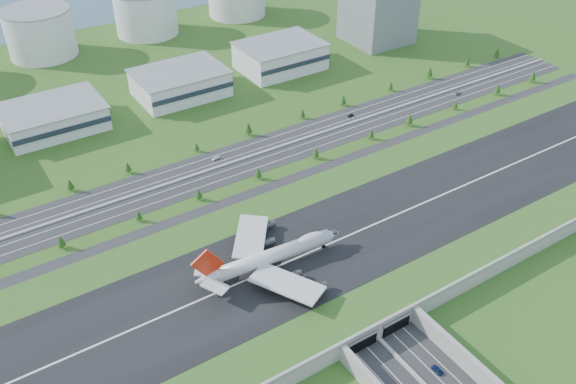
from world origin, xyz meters
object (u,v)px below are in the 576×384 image
car_2 (437,370)px  car_7 (216,158)px  office_tower (378,7)px  boeing_747 (271,256)px  car_5 (350,115)px  car_6 (457,93)px

car_2 → car_7: size_ratio=1.02×
office_tower → car_7: 215.70m
boeing_747 → car_2: 81.01m
car_7 → boeing_747: bearing=-18.5°
car_5 → car_6: size_ratio=0.79×
car_6 → car_7: (-177.34, 15.31, -0.04)m
boeing_747 → car_5: size_ratio=16.64×
office_tower → boeing_747: (-218.31, -193.53, -13.35)m
boeing_747 → car_6: size_ratio=13.10×
car_2 → car_5: car_5 is taller
car_2 → car_7: 177.15m
office_tower → car_7: bearing=-154.6°
office_tower → car_7: size_ratio=11.31×
car_2 → car_6: 238.70m
office_tower → car_6: bearing=-98.5°
boeing_747 → office_tower: bearing=45.8°
car_6 → car_5: bearing=69.9°
car_5 → car_7: bearing=-97.8°
car_5 → car_7: 96.54m
office_tower → car_5: bearing=-136.3°
car_6 → car_7: 178.00m
car_2 → car_6: (175.46, 161.83, 0.06)m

